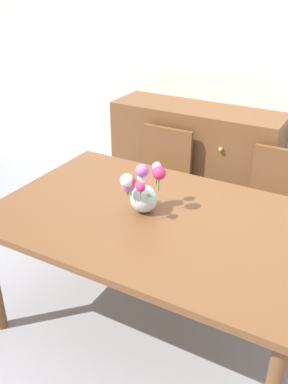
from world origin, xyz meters
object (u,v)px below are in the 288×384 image
Objects in this scene: chair_left at (160,177)px; dresser at (194,164)px; flower_vase at (143,191)px; chair_right at (274,205)px; dining_table at (156,228)px.

chair_left is 0.64× the size of dresser.
flower_vase is at bearing 111.38° from chair_left.
chair_left is at bearing -106.53° from dresser.
chair_right is 3.20× the size of flower_vase.
dining_table is at bearing -2.74° from flower_vase.
dresser is (0.12, 0.40, -0.02)m from chair_left.
dresser is at bearing -27.30° from chair_right.
chair_left is at bearing 115.89° from dining_table.
chair_right is at bearing -180.00° from chair_left.
dining_table is 6.41× the size of flower_vase.
chair_left is at bearing 0.00° from chair_right.
flower_vase is (0.24, -1.33, 0.41)m from dresser.
dresser is at bearing 100.33° from flower_vase.
flower_vase reaches higher than dining_table.
dresser reaches higher than chair_right.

